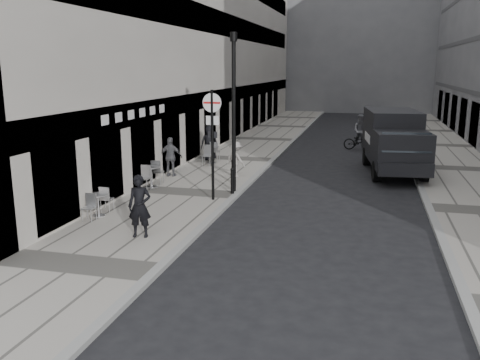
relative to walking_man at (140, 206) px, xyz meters
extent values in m
plane|color=black|center=(1.38, -4.99, -1.02)|extent=(120.00, 120.00, 0.00)
cube|color=#9C978D|center=(-0.62, 13.01, -0.96)|extent=(4.00, 60.00, 0.12)
cube|color=#9C978D|center=(10.38, 13.01, -0.96)|extent=(4.00, 60.00, 0.12)
cube|color=beige|center=(-4.62, 19.51, 7.98)|extent=(4.00, 45.00, 18.00)
cube|color=gray|center=(2.88, 51.01, 9.98)|extent=(24.00, 16.00, 22.00)
imported|color=black|center=(0.00, 0.00, 0.00)|extent=(0.73, 0.55, 1.80)
cylinder|color=black|center=(0.78, 4.49, 1.09)|extent=(0.10, 0.10, 3.98)
cylinder|color=white|center=(0.78, 4.49, 2.63)|extent=(0.68, 0.06, 0.68)
cube|color=#B21414|center=(0.78, 4.47, 2.63)|extent=(0.63, 0.03, 0.07)
cube|color=white|center=(0.78, 4.52, 2.00)|extent=(0.48, 0.04, 0.32)
cylinder|color=black|center=(1.18, 5.98, 2.00)|extent=(0.15, 0.15, 5.80)
cylinder|color=black|center=(1.18, 5.98, 4.95)|extent=(0.27, 0.27, 0.34)
cylinder|color=black|center=(1.23, 5.53, -0.43)|extent=(0.13, 0.13, 0.94)
cylinder|color=black|center=(0.78, 7.30, -0.44)|extent=(0.12, 0.12, 0.93)
cylinder|color=black|center=(6.62, 9.56, -0.57)|extent=(0.42, 0.93, 0.90)
cylinder|color=black|center=(8.59, 9.79, -0.57)|extent=(0.42, 0.93, 0.90)
cylinder|color=black|center=(6.18, 13.37, -0.57)|extent=(0.42, 0.93, 0.90)
cylinder|color=black|center=(8.15, 13.60, -0.57)|extent=(0.42, 0.93, 0.90)
cube|color=black|center=(7.27, 12.59, 0.73)|extent=(2.71, 4.29, 2.25)
cube|color=black|center=(7.62, 9.56, 0.39)|extent=(2.47, 2.28, 1.58)
cube|color=#1E2328|center=(7.72, 8.73, 0.84)|extent=(2.00, 0.62, 0.83)
imported|color=black|center=(5.77, 18.14, -0.50)|extent=(2.05, 0.94, 1.04)
imported|color=slate|center=(5.77, 18.14, 0.13)|extent=(1.04, 0.86, 1.95)
imported|color=#515155|center=(-2.22, 7.92, -0.02)|extent=(1.06, 0.51, 1.75)
imported|color=#9A948E|center=(0.60, 8.47, -0.11)|extent=(1.17, 0.99, 1.57)
imported|color=black|center=(-1.78, 12.19, 0.01)|extent=(1.06, 0.94, 1.81)
cylinder|color=silver|center=(-2.22, 1.56, -0.89)|extent=(0.42, 0.42, 0.03)
cylinder|color=silver|center=(-2.22, 1.56, -0.54)|extent=(0.06, 0.06, 0.71)
cylinder|color=silver|center=(-2.22, 1.56, -0.18)|extent=(0.67, 0.67, 0.03)
cylinder|color=#A7A7A9|center=(-1.42, 11.30, -0.88)|extent=(0.49, 0.49, 0.03)
cylinder|color=#A7A7A9|center=(-1.42, 11.30, -0.47)|extent=(0.07, 0.07, 0.83)
cylinder|color=#A7A7A9|center=(-1.42, 11.30, -0.06)|extent=(0.78, 0.78, 0.03)
cylinder|color=#A7A7A9|center=(-2.22, 5.77, -0.88)|extent=(0.49, 0.49, 0.03)
cylinder|color=#A7A7A9|center=(-2.22, 5.77, -0.48)|extent=(0.07, 0.07, 0.82)
cylinder|color=#A7A7A9|center=(-2.22, 5.77, -0.07)|extent=(0.77, 0.77, 0.03)
camera|label=1|loc=(6.16, -12.75, 3.88)|focal=38.00mm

